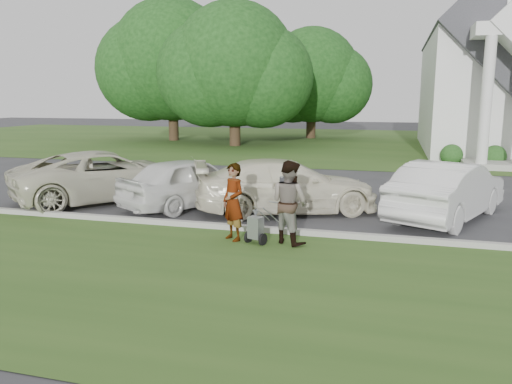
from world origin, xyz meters
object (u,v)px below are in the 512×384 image
at_px(person_left, 233,203).
at_px(car_d, 448,190).
at_px(tree_back, 312,80).
at_px(car_c, 286,186).
at_px(striping_cart, 256,228).
at_px(car_a, 106,176).
at_px(tree_left, 234,70).
at_px(parking_meter_near, 282,199).
at_px(church, 507,53).
at_px(person_right, 289,203).
at_px(car_b, 190,182).
at_px(tree_far, 172,66).

relative_size(person_left, car_d, 0.37).
relative_size(tree_back, car_c, 1.81).
distance_m(striping_cart, car_a, 6.97).
bearing_deg(tree_left, parking_meter_near, -69.37).
relative_size(church, car_a, 4.14).
distance_m(person_left, person_right, 1.31).
xyz_separation_m(striping_cart, person_right, (0.72, 0.25, 0.58)).
distance_m(car_c, car_d, 4.45).
bearing_deg(car_c, tree_left, -1.93).
bearing_deg(car_c, car_b, 66.69).
bearing_deg(striping_cart, person_right, 38.39).
bearing_deg(car_c, tree_back, -16.16).
height_order(tree_far, car_c, tree_far).
relative_size(car_b, car_c, 0.85).
relative_size(tree_left, person_left, 5.87).
height_order(tree_back, striping_cart, tree_back).
height_order(parking_meter_near, car_a, car_a).
relative_size(tree_far, parking_meter_near, 7.84).
distance_m(tree_back, car_d, 28.22).
height_order(parking_meter_near, car_d, car_d).
relative_size(tree_left, person_right, 5.57).
distance_m(tree_far, car_b, 25.05).
xyz_separation_m(church, car_a, (-15.28, -20.05, -5.13)).
bearing_deg(person_left, car_a, -175.27).
bearing_deg(tree_far, car_c, -58.10).
relative_size(person_right, car_c, 0.36).
distance_m(tree_left, car_b, 20.15).
bearing_deg(parking_meter_near, car_c, 99.69).
distance_m(church, car_c, 22.81).
distance_m(person_left, car_a, 6.39).
bearing_deg(car_d, car_b, 27.57).
bearing_deg(church, person_right, -110.15).
relative_size(tree_left, parking_meter_near, 7.15).
bearing_deg(church, parking_meter_near, -111.11).
distance_m(tree_back, person_right, 30.75).
relative_size(person_right, parking_meter_near, 1.28).
xyz_separation_m(car_a, car_b, (3.00, -0.17, -0.04)).
bearing_deg(car_a, person_right, -166.62).
bearing_deg(church, tree_left, -176.21).
bearing_deg(tree_far, person_left, -62.52).
bearing_deg(car_c, striping_cart, 156.20).
height_order(tree_left, tree_far, tree_far).
bearing_deg(person_right, car_a, 4.43).
xyz_separation_m(tree_back, car_d, (8.16, -26.73, -3.93)).
height_order(tree_far, person_left, tree_far).
height_order(tree_back, car_c, tree_back).
xyz_separation_m(tree_far, tree_back, (10.00, 5.00, -0.97)).
xyz_separation_m(tree_back, car_a, (-2.27, -26.93, -3.92)).
bearing_deg(car_d, person_right, 67.78).
relative_size(tree_back, car_b, 2.13).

